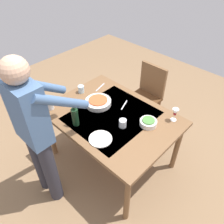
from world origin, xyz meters
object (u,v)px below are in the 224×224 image
object	(u,v)px
water_cup_near_left	(81,89)
water_cup_far_left	(123,123)
dining_table	(112,121)
side_bowl_salad	(148,122)
chair_near	(147,92)
wine_glass_left	(175,113)
person_server	(36,130)
serving_bowl_pasta	(98,102)
dinner_plate_near	(100,139)
water_cup_near_right	(50,105)
wine_bottle	(75,116)

from	to	relation	value
water_cup_near_left	water_cup_far_left	xyz separation A→B (m)	(-0.77, 0.10, -0.00)
dining_table	side_bowl_salad	world-z (taller)	side_bowl_salad
chair_near	wine_glass_left	xyz separation A→B (m)	(-0.69, 0.50, 0.34)
person_server	wine_glass_left	size ratio (longest dim) A/B	11.19
chair_near	serving_bowl_pasta	xyz separation A→B (m)	(0.09, 0.87, 0.27)
person_server	dinner_plate_near	world-z (taller)	person_server
water_cup_near_right	serving_bowl_pasta	bearing A→B (deg)	-128.14
water_cup_near_left	person_server	bearing A→B (deg)	114.26
wine_glass_left	dinner_plate_near	xyz separation A→B (m)	(0.36, 0.73, -0.10)
water_cup_near_left	wine_bottle	bearing A→B (deg)	134.20
dining_table	water_cup_near_right	distance (m)	0.72
person_server	chair_near	bearing A→B (deg)	-91.39
person_server	water_cup_far_left	world-z (taller)	person_server
wine_glass_left	water_cup_far_left	distance (m)	0.56
chair_near	water_cup_near_right	distance (m)	1.39
dining_table	side_bowl_salad	xyz separation A→B (m)	(-0.37, -0.16, 0.11)
dining_table	wine_glass_left	size ratio (longest dim) A/B	9.23
person_server	serving_bowl_pasta	world-z (taller)	person_server
water_cup_near_right	chair_near	bearing A→B (deg)	-108.13
dining_table	water_cup_near_left	world-z (taller)	water_cup_near_left
water_cup_near_right	water_cup_near_left	bearing A→B (deg)	-91.00
water_cup_near_left	serving_bowl_pasta	bearing A→B (deg)	176.26
wine_bottle	water_cup_near_left	size ratio (longest dim) A/B	3.26
water_cup_far_left	water_cup_near_right	bearing A→B (deg)	23.81
wine_glass_left	side_bowl_salad	xyz separation A→B (m)	(0.15, 0.25, -0.07)
wine_glass_left	water_cup_near_left	world-z (taller)	wine_glass_left
water_cup_near_right	water_cup_far_left	world-z (taller)	water_cup_near_right
dinner_plate_near	water_cup_near_right	bearing A→B (deg)	4.66
water_cup_far_left	serving_bowl_pasta	xyz separation A→B (m)	(0.45, -0.08, -0.01)
water_cup_near_right	side_bowl_salad	bearing A→B (deg)	-150.16
chair_near	water_cup_near_left	size ratio (longest dim) A/B	10.02
person_server	water_cup_far_left	bearing A→B (deg)	-118.75
water_cup_far_left	chair_near	bearing A→B (deg)	-69.15
dining_table	serving_bowl_pasta	xyz separation A→B (m)	(0.25, -0.03, 0.11)
chair_near	water_cup_near_right	world-z (taller)	chair_near
serving_bowl_pasta	dining_table	bearing A→B (deg)	172.86
dining_table	chair_near	size ratio (longest dim) A/B	1.53
wine_bottle	water_cup_near_left	xyz separation A→B (m)	(0.40, -0.41, -0.06)
chair_near	dinner_plate_near	bearing A→B (deg)	104.77
chair_near	dinner_plate_near	distance (m)	1.29
water_cup_near_left	wine_glass_left	bearing A→B (deg)	-162.41
water_cup_far_left	side_bowl_salad	distance (m)	0.27
water_cup_near_left	side_bowl_salad	xyz separation A→B (m)	(-0.95, -0.10, -0.01)
dining_table	serving_bowl_pasta	size ratio (longest dim) A/B	4.64
serving_bowl_pasta	chair_near	bearing A→B (deg)	-95.90
wine_glass_left	water_cup_near_right	xyz separation A→B (m)	(1.11, 0.79, -0.05)
water_cup_near_left	side_bowl_salad	world-z (taller)	water_cup_near_left
chair_near	wine_glass_left	world-z (taller)	chair_near
chair_near	wine_bottle	bearing A→B (deg)	89.38
water_cup_near_left	side_bowl_salad	size ratio (longest dim) A/B	0.50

